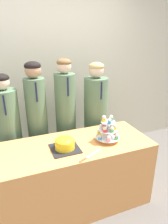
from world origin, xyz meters
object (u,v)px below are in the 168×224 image
at_px(student_2, 66,123).
at_px(round_cake, 65,143).
at_px(student_1, 38,127).
at_px(cupcake_stand, 108,129).
at_px(student_0, 10,138).
at_px(student_3, 95,121).
at_px(cake_knife, 87,157).

bearing_deg(student_2, round_cake, -107.73).
height_order(round_cake, student_1, student_1).
relative_size(round_cake, cupcake_stand, 0.98).
bearing_deg(round_cake, student_2, 72.27).
bearing_deg(student_2, cupcake_stand, -66.16).
bearing_deg(cupcake_stand, student_0, 147.53).
bearing_deg(student_1, student_2, 0.00).
relative_size(cupcake_stand, student_3, 0.19).
xyz_separation_m(round_cake, student_0, (-0.50, 0.62, -0.15)).
bearing_deg(student_2, student_3, 0.00).
height_order(cupcake_stand, student_2, student_2).
xyz_separation_m(round_cake, student_2, (0.20, 0.62, -0.07)).
height_order(round_cake, cupcake_stand, cupcake_stand).
relative_size(cupcake_stand, student_0, 0.20).
distance_m(cupcake_stand, student_0, 1.17).
relative_size(student_0, student_3, 0.95).
distance_m(round_cake, student_1, 0.64).
height_order(student_0, student_2, student_2).
distance_m(round_cake, student_0, 0.81).
xyz_separation_m(round_cake, cake_knife, (0.15, -0.22, -0.06)).
distance_m(cake_knife, cupcake_stand, 0.41).
xyz_separation_m(cupcake_stand, student_0, (-0.97, 0.62, -0.21)).
distance_m(round_cake, student_2, 0.65).
bearing_deg(cake_knife, cupcake_stand, 7.57).
relative_size(round_cake, student_0, 0.19).
height_order(student_1, student_3, student_1).
bearing_deg(student_3, cupcake_stand, -103.08).
height_order(cake_knife, student_0, student_0).
relative_size(cupcake_stand, student_2, 0.18).
relative_size(student_1, student_3, 1.03).
bearing_deg(student_0, student_3, 0.00).
height_order(round_cake, student_3, student_3).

